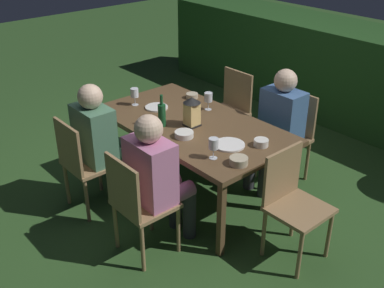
{
  "coord_description": "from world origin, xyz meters",
  "views": [
    {
      "loc": [
        2.85,
        -2.47,
        2.48
      ],
      "look_at": [
        0.0,
        0.0,
        0.51
      ],
      "focal_mm": 43.82,
      "sensor_mm": 36.0,
      "label": 1
    }
  ],
  "objects_px": {
    "chair_head_far": "(292,200)",
    "wine_glass_a": "(135,94)",
    "chair_side_left_b": "(137,202)",
    "bowl_dip": "(184,134)",
    "lantern_centerpiece": "(192,110)",
    "dining_table": "(192,128)",
    "wine_glass_c": "(208,98)",
    "plate_a": "(157,107)",
    "green_bottle_on_table": "(162,115)",
    "bowl_salad": "(261,142)",
    "chair_side_right_a": "(230,107)",
    "bowl_bread": "(239,161)",
    "person_in_green": "(101,138)",
    "chair_side_right_b": "(289,132)",
    "chair_side_left_a": "(83,161)",
    "plate_b": "(229,145)",
    "wine_glass_b": "(214,145)",
    "bowl_olives": "(192,96)",
    "person_in_blue": "(277,124)",
    "person_in_pink": "(158,175)"
  },
  "relations": [
    {
      "from": "chair_head_far",
      "to": "wine_glass_a",
      "type": "bearing_deg",
      "value": -175.18
    },
    {
      "from": "chair_side_left_b",
      "to": "bowl_dip",
      "type": "distance_m",
      "value": 0.74
    },
    {
      "from": "lantern_centerpiece",
      "to": "dining_table",
      "type": "bearing_deg",
      "value": 138.42
    },
    {
      "from": "wine_glass_c",
      "to": "plate_a",
      "type": "distance_m",
      "value": 0.5
    },
    {
      "from": "green_bottle_on_table",
      "to": "bowl_salad",
      "type": "distance_m",
      "value": 0.9
    },
    {
      "from": "chair_side_right_a",
      "to": "dining_table",
      "type": "bearing_deg",
      "value": -65.54
    },
    {
      "from": "green_bottle_on_table",
      "to": "bowl_bread",
      "type": "height_order",
      "value": "green_bottle_on_table"
    },
    {
      "from": "wine_glass_c",
      "to": "green_bottle_on_table",
      "type": "bearing_deg",
      "value": -90.01
    },
    {
      "from": "person_in_green",
      "to": "bowl_dip",
      "type": "height_order",
      "value": "person_in_green"
    },
    {
      "from": "bowl_dip",
      "to": "chair_side_right_a",
      "type": "bearing_deg",
      "value": 117.1
    },
    {
      "from": "lantern_centerpiece",
      "to": "plate_a",
      "type": "xyz_separation_m",
      "value": [
        -0.51,
        0.0,
        -0.14
      ]
    },
    {
      "from": "chair_head_far",
      "to": "bowl_salad",
      "type": "height_order",
      "value": "chair_head_far"
    },
    {
      "from": "chair_side_right_b",
      "to": "lantern_centerpiece",
      "type": "bearing_deg",
      "value": -110.85
    },
    {
      "from": "chair_side_left_a",
      "to": "plate_b",
      "type": "distance_m",
      "value": 1.27
    },
    {
      "from": "person_in_green",
      "to": "plate_b",
      "type": "xyz_separation_m",
      "value": [
        0.93,
        0.63,
        0.09
      ]
    },
    {
      "from": "wine_glass_b",
      "to": "plate_b",
      "type": "relative_size",
      "value": 0.67
    },
    {
      "from": "plate_b",
      "to": "bowl_salad",
      "type": "relative_size",
      "value": 2.14
    },
    {
      "from": "wine_glass_a",
      "to": "wine_glass_b",
      "type": "bearing_deg",
      "value": -6.78
    },
    {
      "from": "chair_head_far",
      "to": "wine_glass_b",
      "type": "height_order",
      "value": "wine_glass_b"
    },
    {
      "from": "bowl_salad",
      "to": "green_bottle_on_table",
      "type": "bearing_deg",
      "value": -155.46
    },
    {
      "from": "dining_table",
      "to": "plate_b",
      "type": "relative_size",
      "value": 7.13
    },
    {
      "from": "bowl_dip",
      "to": "wine_glass_b",
      "type": "bearing_deg",
      "value": -8.85
    },
    {
      "from": "green_bottle_on_table",
      "to": "wine_glass_b",
      "type": "distance_m",
      "value": 0.71
    },
    {
      "from": "green_bottle_on_table",
      "to": "bowl_olives",
      "type": "xyz_separation_m",
      "value": [
        -0.32,
        0.62,
        -0.08
      ]
    },
    {
      "from": "chair_side_right_b",
      "to": "chair_side_left_b",
      "type": "distance_m",
      "value": 1.78
    },
    {
      "from": "chair_side_right_b",
      "to": "wine_glass_b",
      "type": "relative_size",
      "value": 5.15
    },
    {
      "from": "chair_side_right_b",
      "to": "person_in_blue",
      "type": "height_order",
      "value": "person_in_blue"
    },
    {
      "from": "chair_side_left_b",
      "to": "green_bottle_on_table",
      "type": "relative_size",
      "value": 3.0
    },
    {
      "from": "chair_side_left_a",
      "to": "bowl_olives",
      "type": "relative_size",
      "value": 7.26
    },
    {
      "from": "plate_b",
      "to": "bowl_olives",
      "type": "distance_m",
      "value": 1.06
    },
    {
      "from": "person_in_pink",
      "to": "person_in_blue",
      "type": "bearing_deg",
      "value": 90.0
    },
    {
      "from": "lantern_centerpiece",
      "to": "bowl_olives",
      "type": "xyz_separation_m",
      "value": [
        -0.49,
        0.42,
        -0.12
      ]
    },
    {
      "from": "chair_side_right_b",
      "to": "chair_head_far",
      "type": "bearing_deg",
      "value": -50.13
    },
    {
      "from": "person_in_green",
      "to": "chair_head_far",
      "type": "xyz_separation_m",
      "value": [
        1.55,
        0.69,
        -0.15
      ]
    },
    {
      "from": "chair_side_left_b",
      "to": "person_in_pink",
      "type": "bearing_deg",
      "value": 90.0
    },
    {
      "from": "chair_side_left_a",
      "to": "chair_side_right_a",
      "type": "height_order",
      "value": "same"
    },
    {
      "from": "green_bottle_on_table",
      "to": "wine_glass_a",
      "type": "bearing_deg",
      "value": 170.46
    },
    {
      "from": "person_in_pink",
      "to": "plate_a",
      "type": "distance_m",
      "value": 1.09
    },
    {
      "from": "bowl_olives",
      "to": "chair_side_left_b",
      "type": "bearing_deg",
      "value": -56.45
    },
    {
      "from": "lantern_centerpiece",
      "to": "wine_glass_b",
      "type": "relative_size",
      "value": 1.57
    },
    {
      "from": "person_in_green",
      "to": "bowl_bread",
      "type": "distance_m",
      "value": 1.29
    },
    {
      "from": "chair_side_right_b",
      "to": "lantern_centerpiece",
      "type": "xyz_separation_m",
      "value": [
        -0.36,
        -0.93,
        0.38
      ]
    },
    {
      "from": "chair_side_right_b",
      "to": "wine_glass_c",
      "type": "bearing_deg",
      "value": -131.67
    },
    {
      "from": "dining_table",
      "to": "person_in_pink",
      "type": "height_order",
      "value": "person_in_pink"
    },
    {
      "from": "bowl_bread",
      "to": "chair_head_far",
      "type": "bearing_deg",
      "value": 31.64
    },
    {
      "from": "wine_glass_c",
      "to": "chair_side_right_a",
      "type": "bearing_deg",
      "value": 116.15
    },
    {
      "from": "chair_head_far",
      "to": "plate_a",
      "type": "height_order",
      "value": "chair_head_far"
    },
    {
      "from": "chair_side_left_b",
      "to": "plate_b",
      "type": "xyz_separation_m",
      "value": [
        0.12,
        0.83,
        0.24
      ]
    },
    {
      "from": "bowl_bread",
      "to": "person_in_pink",
      "type": "bearing_deg",
      "value": -129.07
    },
    {
      "from": "person_in_blue",
      "to": "bowl_dip",
      "type": "xyz_separation_m",
      "value": [
        -0.23,
        -0.93,
        0.11
      ]
    }
  ]
}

